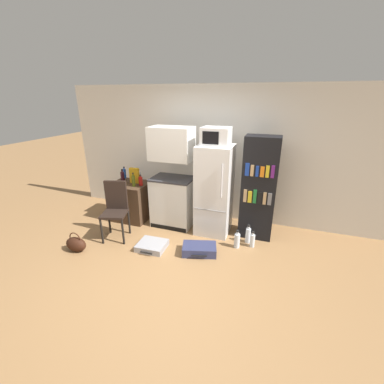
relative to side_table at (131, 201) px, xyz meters
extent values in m
plane|color=olive|center=(1.40, -1.29, -0.38)|extent=(24.00, 24.00, 0.00)
cube|color=silver|center=(1.60, 0.71, 0.92)|extent=(6.40, 0.10, 2.58)
cube|color=#422D1E|center=(0.00, 0.00, 0.00)|extent=(0.72, 0.63, 0.75)
cube|color=silver|center=(0.91, 0.04, 0.08)|extent=(0.76, 0.55, 0.92)
cube|color=#333338|center=(0.91, 0.04, 0.56)|extent=(0.77, 0.56, 0.03)
cube|color=silver|center=(0.91, 0.04, 1.21)|extent=(0.76, 0.46, 0.58)
cube|color=black|center=(0.91, -0.24, -0.34)|extent=(0.73, 0.01, 0.08)
cube|color=white|center=(1.72, 0.02, 0.43)|extent=(0.59, 0.59, 1.61)
cube|color=gray|center=(1.72, -0.28, 0.17)|extent=(0.57, 0.01, 0.01)
cylinder|color=silver|center=(1.91, -0.29, 0.72)|extent=(0.02, 0.02, 0.56)
cube|color=silver|center=(1.72, 0.02, 1.38)|extent=(0.46, 0.39, 0.29)
cube|color=black|center=(1.68, -0.18, 1.38)|extent=(0.27, 0.01, 0.20)
cube|color=black|center=(2.47, 0.13, 0.52)|extent=(0.57, 0.37, 1.78)
cube|color=tan|center=(2.27, -0.06, 0.43)|extent=(0.05, 0.01, 0.22)
cube|color=gold|center=(2.35, -0.06, 0.42)|extent=(0.06, 0.01, 0.20)
cube|color=#1E7033|center=(2.43, -0.06, 0.44)|extent=(0.05, 0.01, 0.24)
cube|color=black|center=(2.51, -0.06, 0.42)|extent=(0.06, 0.01, 0.20)
cube|color=tan|center=(2.59, -0.06, 0.42)|extent=(0.05, 0.01, 0.21)
cube|color=slate|center=(2.67, -0.06, 0.42)|extent=(0.06, 0.01, 0.21)
cube|color=#193899|center=(2.27, -0.06, 0.89)|extent=(0.07, 0.01, 0.21)
cube|color=tan|center=(2.35, -0.06, 0.87)|extent=(0.05, 0.01, 0.19)
cube|color=#193899|center=(2.43, -0.06, 0.87)|extent=(0.05, 0.01, 0.18)
cube|color=orange|center=(2.51, -0.06, 0.87)|extent=(0.06, 0.01, 0.17)
cube|color=gold|center=(2.59, -0.06, 0.88)|extent=(0.05, 0.01, 0.20)
cube|color=#661E75|center=(2.67, -0.06, 0.88)|extent=(0.05, 0.01, 0.20)
cylinder|color=#1E47A3|center=(-0.28, 0.26, 0.47)|extent=(0.07, 0.07, 0.19)
cylinder|color=#1E47A3|center=(-0.28, 0.26, 0.58)|extent=(0.03, 0.03, 0.03)
cylinder|color=black|center=(-0.28, 0.26, 0.61)|extent=(0.03, 0.03, 0.02)
cylinder|color=#566619|center=(0.17, -0.13, 0.48)|extent=(0.06, 0.06, 0.21)
cylinder|color=#566619|center=(0.17, -0.13, 0.60)|extent=(0.03, 0.03, 0.04)
cylinder|color=black|center=(0.17, -0.13, 0.63)|extent=(0.03, 0.03, 0.02)
cylinder|color=black|center=(-0.17, 0.02, 0.48)|extent=(0.07, 0.07, 0.21)
cylinder|color=black|center=(-0.17, 0.02, 0.60)|extent=(0.03, 0.03, 0.04)
cylinder|color=black|center=(-0.17, 0.02, 0.63)|extent=(0.04, 0.04, 0.02)
cylinder|color=silver|center=(0.07, 0.24, 0.46)|extent=(0.09, 0.09, 0.17)
cylinder|color=silver|center=(0.07, 0.24, 0.56)|extent=(0.04, 0.04, 0.03)
cylinder|color=black|center=(0.07, 0.24, 0.58)|extent=(0.05, 0.05, 0.02)
cylinder|color=#AD1914|center=(0.27, -0.03, 0.46)|extent=(0.08, 0.08, 0.16)
cylinder|color=#AD1914|center=(0.27, -0.03, 0.55)|extent=(0.03, 0.03, 0.03)
cylinder|color=black|center=(0.27, -0.03, 0.58)|extent=(0.04, 0.04, 0.02)
cylinder|color=silver|center=(-0.26, -0.17, 0.40)|extent=(0.16, 0.16, 0.04)
cube|color=gold|center=(0.08, 0.06, 0.53)|extent=(0.19, 0.07, 0.30)
cylinder|color=black|center=(0.05, -1.03, -0.15)|extent=(0.04, 0.04, 0.46)
cylinder|color=black|center=(0.40, -0.93, -0.15)|extent=(0.04, 0.04, 0.46)
cylinder|color=black|center=(-0.05, -0.68, -0.15)|extent=(0.04, 0.04, 0.46)
cylinder|color=black|center=(0.30, -0.58, -0.15)|extent=(0.04, 0.04, 0.46)
cube|color=black|center=(0.18, -0.81, 0.10)|extent=(0.50, 0.50, 0.04)
cube|color=black|center=(0.13, -0.63, 0.38)|extent=(0.38, 0.15, 0.51)
cube|color=navy|center=(1.70, -0.76, -0.30)|extent=(0.60, 0.46, 0.14)
cylinder|color=black|center=(1.75, -0.94, -0.30)|extent=(0.24, 0.09, 0.02)
cube|color=#99999E|center=(0.92, -0.89, -0.32)|extent=(0.47, 0.42, 0.10)
cylinder|color=black|center=(0.93, -1.11, -0.32)|extent=(0.21, 0.03, 0.02)
ellipsoid|color=#33190F|center=(-0.21, -1.36, -0.26)|extent=(0.36, 0.20, 0.24)
torus|color=#33190F|center=(-0.21, -1.36, -0.15)|extent=(0.21, 0.02, 0.21)
cylinder|color=silver|center=(2.24, -0.40, -0.25)|extent=(0.09, 0.09, 0.25)
cylinder|color=silver|center=(2.24, -0.40, -0.11)|extent=(0.04, 0.04, 0.04)
cylinder|color=black|center=(2.24, -0.40, -0.07)|extent=(0.05, 0.05, 0.03)
cylinder|color=silver|center=(2.48, -0.29, -0.26)|extent=(0.08, 0.08, 0.22)
cylinder|color=silver|center=(2.48, -0.29, -0.13)|extent=(0.04, 0.04, 0.04)
cylinder|color=black|center=(2.48, -0.29, -0.10)|extent=(0.04, 0.04, 0.02)
cylinder|color=silver|center=(2.39, -0.18, -0.24)|extent=(0.09, 0.09, 0.26)
cylinder|color=silver|center=(2.39, -0.18, -0.09)|extent=(0.04, 0.04, 0.05)
cylinder|color=black|center=(2.39, -0.18, -0.05)|extent=(0.05, 0.05, 0.03)
camera|label=1|loc=(2.75, -4.12, 2.01)|focal=24.00mm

